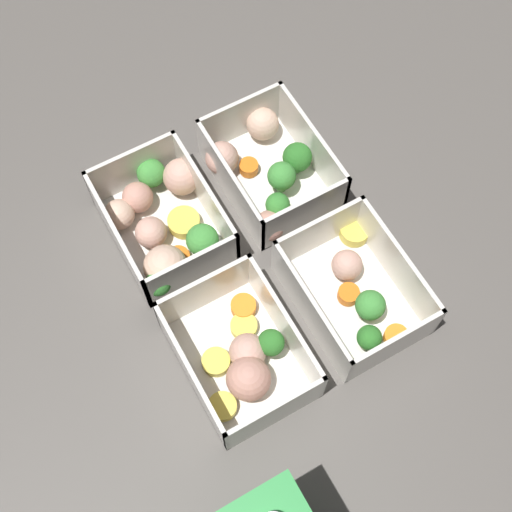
{
  "coord_description": "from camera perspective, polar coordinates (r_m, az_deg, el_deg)",
  "views": [
    {
      "loc": [
        -0.3,
        0.17,
        0.78
      ],
      "look_at": [
        0.0,
        0.0,
        0.02
      ],
      "focal_mm": 50.0,
      "sensor_mm": 36.0,
      "label": 1
    }
  ],
  "objects": [
    {
      "name": "container_near_left",
      "position": [
        0.82,
        7.99,
        -2.72
      ],
      "size": [
        0.17,
        0.13,
        0.07
      ],
      "color": "silver",
      "rests_on": "ground_plane"
    },
    {
      "name": "container_far_left",
      "position": [
        0.78,
        -1.03,
        -8.12
      ],
      "size": [
        0.16,
        0.12,
        0.07
      ],
      "color": "silver",
      "rests_on": "ground_plane"
    },
    {
      "name": "container_far_right",
      "position": [
        0.85,
        -7.44,
        2.64
      ],
      "size": [
        0.17,
        0.15,
        0.07
      ],
      "color": "silver",
      "rests_on": "ground_plane"
    },
    {
      "name": "ground_plane",
      "position": [
        0.85,
        -0.0,
        -0.7
      ],
      "size": [
        4.0,
        4.0,
        0.0
      ],
      "primitive_type": "plane",
      "color": "#56514C"
    },
    {
      "name": "container_near_right",
      "position": [
        0.88,
        0.92,
        7.02
      ],
      "size": [
        0.18,
        0.13,
        0.07
      ],
      "color": "silver",
      "rests_on": "ground_plane"
    }
  ]
}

